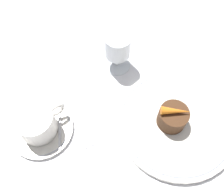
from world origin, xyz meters
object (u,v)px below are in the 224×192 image
fork (94,155)px  dessert_cake (173,117)px  coffee_cup (36,123)px  dinner_plate (176,122)px  wine_glass (118,48)px

fork → dessert_cake: bearing=-12.4°
dessert_cake → coffee_cup: bearing=147.3°
coffee_cup → fork: bearing=-61.3°
dinner_plate → wine_glass: 0.21m
wine_glass → fork: wine_glass is taller
coffee_cup → fork: coffee_cup is taller
coffee_cup → wine_glass: bearing=10.4°
wine_glass → dessert_cake: bearing=-90.1°
coffee_cup → dessert_cake: 0.28m
dinner_plate → fork: (-0.19, 0.05, -0.01)m
dinner_plate → dessert_cake: (-0.01, 0.01, 0.03)m
dinner_plate → wine_glass: (-0.01, 0.20, 0.06)m
dinner_plate → dessert_cake: size_ratio=4.21×
coffee_cup → dessert_cake: bearing=-32.7°
fork → dessert_cake: dessert_cake is taller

